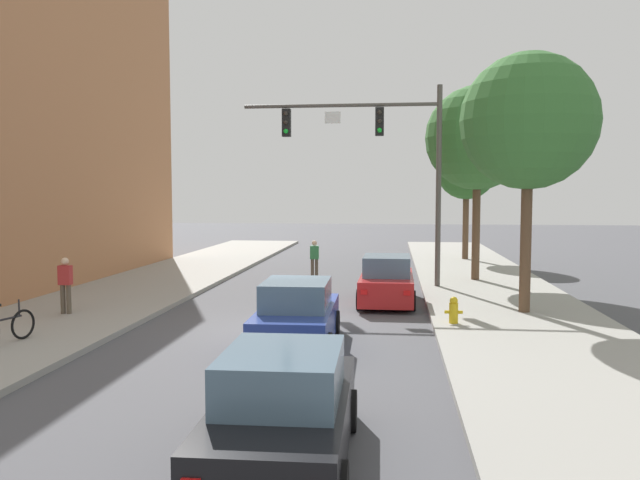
% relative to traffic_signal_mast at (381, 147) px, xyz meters
% --- Properties ---
extents(ground_plane, '(120.00, 120.00, 0.00)m').
position_rel_traffic_signal_mast_xyz_m(ground_plane, '(-2.45, -7.83, -5.38)').
color(ground_plane, '#4C4C51').
extents(sidewalk_left, '(5.00, 60.00, 0.15)m').
position_rel_traffic_signal_mast_xyz_m(sidewalk_left, '(-8.95, -7.83, -5.31)').
color(sidewalk_left, '#99968E').
rests_on(sidewalk_left, ground).
extents(sidewalk_right, '(5.00, 60.00, 0.15)m').
position_rel_traffic_signal_mast_xyz_m(sidewalk_right, '(4.05, -7.83, -5.31)').
color(sidewalk_right, '#99968E').
rests_on(sidewalk_right, ground).
extents(traffic_signal_mast, '(7.47, 0.38, 7.50)m').
position_rel_traffic_signal_mast_xyz_m(traffic_signal_mast, '(0.00, 0.00, 0.00)').
color(traffic_signal_mast, '#514C47').
rests_on(traffic_signal_mast, sidewalk_right).
extents(car_lead_red, '(1.86, 4.25, 1.60)m').
position_rel_traffic_signal_mast_xyz_m(car_lead_red, '(0.28, -3.22, -4.66)').
color(car_lead_red, '#B21E1E').
rests_on(car_lead_red, ground).
extents(car_following_blue, '(1.90, 4.27, 1.60)m').
position_rel_traffic_signal_mast_xyz_m(car_following_blue, '(-1.77, -9.51, -4.66)').
color(car_following_blue, navy).
rests_on(car_following_blue, ground).
extents(car_third_black, '(1.90, 4.27, 1.60)m').
position_rel_traffic_signal_mast_xyz_m(car_third_black, '(-0.96, -16.10, -4.66)').
color(car_third_black, black).
rests_on(car_third_black, ground).
extents(pedestrian_sidewalk_left_walker, '(0.36, 0.22, 1.64)m').
position_rel_traffic_signal_mast_xyz_m(pedestrian_sidewalk_left_walker, '(-8.96, -6.89, -4.32)').
color(pedestrian_sidewalk_left_walker, brown).
rests_on(pedestrian_sidewalk_left_walker, sidewalk_left).
extents(pedestrian_crossing_road, '(0.36, 0.22, 1.64)m').
position_rel_traffic_signal_mast_xyz_m(pedestrian_crossing_road, '(-2.85, 2.59, -4.47)').
color(pedestrian_crossing_road, brown).
rests_on(pedestrian_crossing_road, ground).
extents(bicycle_leaning, '(0.47, 1.73, 0.98)m').
position_rel_traffic_signal_mast_xyz_m(bicycle_leaning, '(-8.45, -10.60, -4.84)').
color(bicycle_leaning, black).
rests_on(bicycle_leaning, sidewalk_left).
extents(fire_hydrant, '(0.48, 0.24, 0.72)m').
position_rel_traffic_signal_mast_xyz_m(fire_hydrant, '(2.10, -7.00, -4.88)').
color(fire_hydrant, gold).
rests_on(fire_hydrant, sidewalk_right).
extents(street_tree_nearest, '(3.95, 3.95, 7.55)m').
position_rel_traffic_signal_mast_xyz_m(street_tree_nearest, '(4.34, -5.07, 0.31)').
color(street_tree_nearest, brown).
rests_on(street_tree_nearest, sidewalk_right).
extents(street_tree_second, '(4.17, 4.17, 7.79)m').
position_rel_traffic_signal_mast_xyz_m(street_tree_second, '(3.81, 2.04, 0.45)').
color(street_tree_second, brown).
rests_on(street_tree_second, sidewalk_right).
extents(street_tree_third, '(3.19, 3.19, 6.37)m').
position_rel_traffic_signal_mast_xyz_m(street_tree_third, '(4.32, 10.35, -0.50)').
color(street_tree_third, brown).
rests_on(street_tree_third, sidewalk_right).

